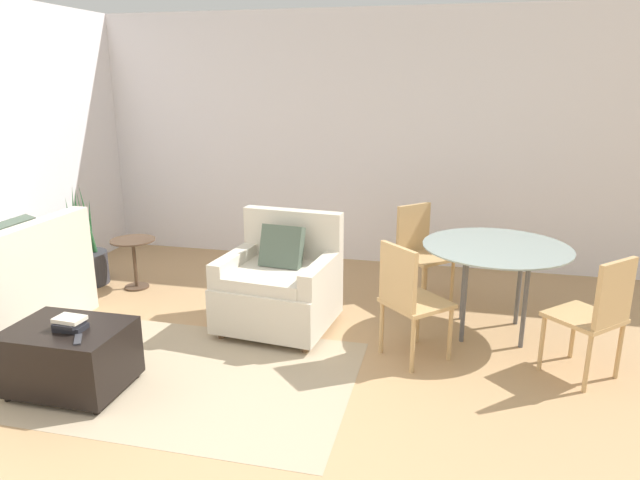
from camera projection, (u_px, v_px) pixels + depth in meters
The scene contains 14 objects.
ground_plane at pixel (239, 448), 3.26m from camera, with size 20.00×20.00×0.00m, color tan.
wall_back at pixel (354, 140), 6.29m from camera, with size 12.00×0.06×2.75m.
area_rug at pixel (169, 374), 4.07m from camera, with size 2.63×1.61×0.01m.
armchair at pixel (280, 286), 4.76m from camera, with size 0.96×0.91×0.95m.
ottoman at pixel (70, 356), 3.81m from camera, with size 0.76×0.56×0.45m.
book_stack at pixel (70, 324), 3.70m from camera, with size 0.20×0.16×0.09m.
tv_remote_primary at pixel (60, 322), 3.83m from camera, with size 0.08×0.15×0.01m.
tv_remote_secondary at pixel (78, 339), 3.57m from camera, with size 0.11×0.15×0.01m.
potted_plant at pixel (85, 261), 5.81m from camera, with size 0.43×0.43×1.05m.
side_table at pixel (134, 254), 5.65m from camera, with size 0.43×0.43×0.51m.
dining_table at pixel (496, 255), 4.56m from camera, with size 1.17×1.17×0.75m.
dining_chair_near_left at pixel (408, 295), 4.15m from camera, with size 0.59×0.59×0.90m.
dining_chair_near_right at pixel (597, 311), 3.86m from camera, with size 0.59×0.59×0.90m.
dining_chair_far_left at pixel (420, 246), 5.34m from camera, with size 0.59×0.59×0.90m.
Camera 1 is at (1.10, -2.62, 2.03)m, focal length 32.00 mm.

